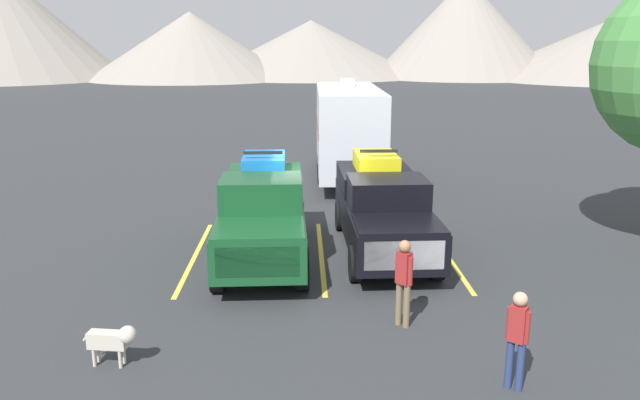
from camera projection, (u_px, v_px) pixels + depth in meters
name	position (u px, v px, depth m)	size (l,w,h in m)	color
ground_plane	(320.00, 243.00, 16.70)	(240.00, 240.00, 0.00)	#2D3033
pickup_truck_a	(263.00, 211.00, 15.39)	(2.26, 5.88, 2.57)	#144723
pickup_truck_b	(382.00, 207.00, 16.01)	(2.26, 5.89, 2.51)	black
lot_stripe_a	(195.00, 256.00, 15.73)	(0.12, 5.50, 0.01)	gold
lot_stripe_b	(321.00, 255.00, 15.82)	(0.12, 5.50, 0.01)	gold
lot_stripe_c	(446.00, 253.00, 15.91)	(0.12, 5.50, 0.01)	gold
camper_trailer_a	(348.00, 128.00, 24.19)	(2.52, 8.85, 3.89)	silver
person_a	(404.00, 277.00, 11.63)	(0.32, 0.32, 1.73)	#726047
person_b	(517.00, 334.00, 9.47)	(0.31, 0.30, 1.64)	navy
dog	(115.00, 339.00, 10.30)	(0.95, 0.37, 0.73)	beige
mountain_ridge	(239.00, 36.00, 90.61)	(166.66, 47.01, 17.17)	gray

